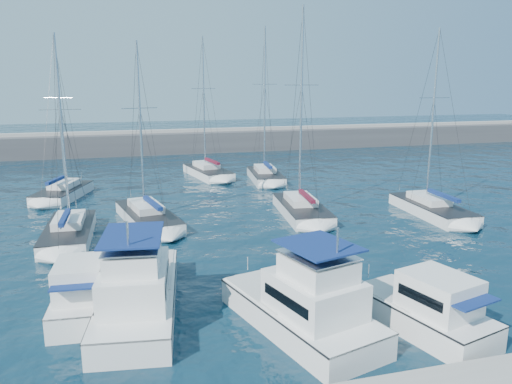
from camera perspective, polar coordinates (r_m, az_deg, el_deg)
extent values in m
plane|color=black|center=(27.30, 0.79, -10.74)|extent=(220.00, 220.00, 0.00)
cube|color=#424244|center=(77.01, -9.92, 5.24)|extent=(160.00, 6.00, 4.00)
cube|color=gray|center=(76.75, -9.98, 6.87)|extent=(160.00, 1.20, 0.50)
cube|color=silver|center=(25.72, -18.94, -12.04)|extent=(2.90, 6.09, 1.60)
cube|color=#262628|center=(25.43, -19.06, -10.50)|extent=(2.95, 6.10, 0.08)
cube|color=silver|center=(24.44, -19.43, -9.33)|extent=(2.31, 2.89, 1.60)
cube|color=black|center=(24.42, -19.44, -9.15)|extent=(2.32, 2.34, 0.45)
cube|color=navy|center=(23.34, -19.84, -9.63)|extent=(2.12, 1.94, 0.07)
cube|color=silver|center=(25.21, -13.16, -12.18)|extent=(4.63, 10.57, 1.60)
cube|color=#262628|center=(24.90, -13.25, -10.62)|extent=(4.69, 10.58, 0.08)
cube|color=silver|center=(23.43, -13.63, -9.91)|extent=(3.42, 5.06, 1.60)
cube|color=black|center=(23.40, -13.64, -9.73)|extent=(3.36, 4.13, 0.45)
cube|color=silver|center=(22.80, -13.85, -7.20)|extent=(2.68, 3.58, 0.90)
cube|color=navy|center=(22.48, -13.98, -4.81)|extent=(3.02, 4.09, 0.08)
cube|color=silver|center=(23.10, 4.96, -14.30)|extent=(5.61, 9.02, 1.60)
cube|color=#262628|center=(22.76, 5.00, -12.62)|extent=(5.67, 9.03, 0.08)
cube|color=silver|center=(21.67, 6.66, -11.55)|extent=(3.88, 4.54, 1.60)
cube|color=black|center=(21.64, 6.67, -11.36)|extent=(3.72, 3.81, 0.45)
cube|color=silver|center=(21.04, 7.09, -8.64)|extent=(2.99, 3.26, 0.90)
cube|color=navy|center=(20.70, 7.16, -6.06)|extent=(3.38, 3.71, 0.08)
cube|color=silver|center=(24.09, 18.41, -13.75)|extent=(4.30, 6.85, 1.60)
cube|color=#262628|center=(23.77, 18.54, -12.13)|extent=(4.35, 6.86, 0.08)
cube|color=silver|center=(22.99, 20.16, -10.82)|extent=(3.01, 3.45, 1.60)
cube|color=black|center=(22.96, 20.18, -10.64)|extent=(2.90, 2.90, 0.45)
cube|color=navy|center=(22.23, 22.56, -11.01)|extent=(2.62, 2.44, 0.07)
cube|color=silver|center=(37.10, -20.57, -4.64)|extent=(3.23, 8.62, 1.30)
cube|color=#262628|center=(36.92, -20.65, -3.71)|extent=(3.29, 8.63, 0.06)
cube|color=silver|center=(37.35, -20.59, -3.01)|extent=(2.05, 3.79, 0.55)
cylinder|color=silver|center=(36.54, -21.32, 6.84)|extent=(0.18, 0.18, 12.40)
cylinder|color=silver|center=(35.47, -20.99, -2.94)|extent=(0.24, 4.28, 0.12)
cube|color=navy|center=(35.33, -21.03, -2.75)|extent=(0.45, 3.85, 0.28)
cube|color=silver|center=(39.40, -12.22, -3.10)|extent=(4.84, 9.54, 1.30)
cube|color=#262628|center=(39.23, -12.26, -2.21)|extent=(4.89, 9.56, 0.06)
cube|color=silver|center=(39.69, -12.50, -1.57)|extent=(2.74, 4.31, 0.55)
cylinder|color=silver|center=(38.97, -13.08, 7.54)|extent=(0.18, 0.18, 12.19)
cylinder|color=silver|center=(37.74, -11.78, -1.42)|extent=(1.07, 4.48, 0.12)
cube|color=navy|center=(37.61, -11.75, -1.24)|extent=(1.20, 4.09, 0.28)
cube|color=silver|center=(40.85, 5.25, -2.29)|extent=(3.96, 8.94, 1.30)
cube|color=#262628|center=(40.69, 5.27, -1.43)|extent=(4.02, 8.95, 0.06)
cube|color=silver|center=(41.12, 5.09, -0.81)|extent=(2.39, 3.98, 0.55)
cylinder|color=silver|center=(40.34, 5.19, 9.97)|extent=(0.18, 0.18, 14.98)
cylinder|color=silver|center=(39.26, 5.77, -0.66)|extent=(0.56, 4.33, 0.12)
cube|color=#541020|center=(39.13, 5.82, -0.48)|extent=(0.74, 3.92, 0.28)
cube|color=silver|center=(43.36, 19.44, -2.09)|extent=(3.23, 8.88, 1.30)
cube|color=#262628|center=(43.21, 19.50, -1.28)|extent=(3.29, 8.88, 0.06)
cube|color=silver|center=(43.59, 19.14, -0.70)|extent=(2.05, 3.90, 0.55)
cylinder|color=silver|center=(42.87, 19.58, 8.35)|extent=(0.18, 0.18, 13.32)
cylinder|color=silver|center=(41.95, 20.56, -0.55)|extent=(0.24, 4.40, 0.12)
cube|color=navy|center=(41.84, 20.65, -0.38)|extent=(0.46, 3.97, 0.28)
cube|color=silver|center=(49.99, -21.19, -0.31)|extent=(5.22, 8.08, 1.30)
cube|color=#262628|center=(49.86, -21.25, 0.39)|extent=(5.28, 8.10, 0.06)
cube|color=silver|center=(50.21, -21.06, 0.86)|extent=(2.89, 3.74, 0.55)
cylinder|color=silver|center=(49.62, -21.55, 8.50)|extent=(0.18, 0.18, 12.95)
cylinder|color=silver|center=(48.69, -21.87, 1.11)|extent=(1.30, 3.61, 0.12)
cube|color=navy|center=(48.57, -21.94, 1.25)|extent=(1.40, 3.32, 0.28)
cube|color=silver|center=(57.26, -5.51, 2.09)|extent=(4.70, 8.95, 1.30)
cube|color=#262628|center=(57.15, -5.52, 2.71)|extent=(4.76, 8.96, 0.06)
cube|color=silver|center=(57.58, -5.72, 3.10)|extent=(2.70, 4.04, 0.55)
cylinder|color=silver|center=(57.12, -6.00, 10.29)|extent=(0.18, 0.18, 14.01)
cylinder|color=silver|center=(55.83, -5.07, 3.38)|extent=(0.95, 4.20, 0.12)
cube|color=#541020|center=(55.71, -5.03, 3.52)|extent=(1.09, 3.82, 0.28)
cube|color=silver|center=(54.61, 1.10, 1.62)|extent=(3.83, 8.17, 1.30)
cube|color=#262628|center=(54.49, 1.10, 2.27)|extent=(3.89, 8.17, 0.06)
cube|color=silver|center=(54.91, 1.01, 2.69)|extent=(2.31, 3.64, 0.55)
cylinder|color=silver|center=(54.38, 0.99, 10.66)|extent=(0.18, 0.18, 14.82)
cylinder|color=silver|center=(53.19, 1.33, 2.96)|extent=(0.54, 3.93, 0.12)
cube|color=navy|center=(53.06, 1.35, 3.10)|extent=(0.73, 3.57, 0.28)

